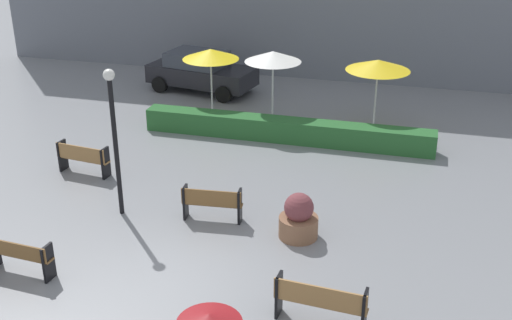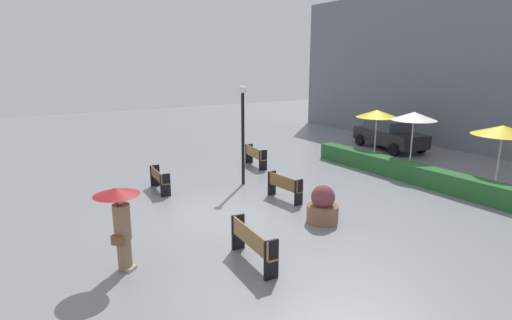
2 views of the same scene
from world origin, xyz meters
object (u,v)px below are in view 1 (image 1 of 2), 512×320
Objects in this scene: bench_near_right at (320,301)px; bench_far_left at (83,157)px; bench_mid_center at (212,202)px; lamp_post at (114,128)px; patio_umbrella_yellow_far at (378,65)px; parked_car at (201,71)px; bench_near_left at (19,254)px; planter_pot at (299,219)px; patio_umbrella_white at (273,57)px; patio_umbrella_yellow at (211,54)px.

bench_far_left is (-7.71, 4.94, -0.02)m from bench_near_right.
bench_far_left reaches higher than bench_mid_center.
lamp_post is 1.57× the size of patio_umbrella_yellow_far.
parked_car is (-7.06, 13.18, 0.27)m from bench_near_right.
bench_near_left is 6.27m from planter_pot.
lamp_post is at bearing 151.26° from bench_near_right.
parked_car reaches higher than bench_mid_center.
bench_near_left is 0.35× the size of parked_car.
bench_mid_center is 0.94× the size of bench_far_left.
bench_near_right is 1.60× the size of planter_pot.
patio_umbrella_yellow_far is 7.61m from parked_car.
patio_umbrella_white is 1.07× the size of patio_umbrella_yellow_far.
bench_near_left is 0.96× the size of bench_far_left.
patio_umbrella_yellow_far is (5.62, 7.60, -0.10)m from lamp_post.
bench_far_left reaches higher than bench_near_left.
patio_umbrella_yellow reaches higher than parked_car.
patio_umbrella_white is at bearing -39.27° from parked_car.
patio_umbrella_white is 0.58× the size of parked_car.
parked_car is (-1.36, 2.65, -1.44)m from patio_umbrella_yellow.
lamp_post is at bearing -81.93° from parked_car.
planter_pot is (5.45, 3.09, -0.01)m from bench_near_left.
patio_umbrella_white reaches higher than parked_car.
bench_near_left is 13.17m from parked_car.
bench_mid_center is 7.13m from patio_umbrella_white.
lamp_post is at bearing -174.29° from bench_mid_center.
bench_near_left is 0.41× the size of lamp_post.
bench_near_right reaches higher than bench_mid_center.
patio_umbrella_white is at bearing -171.83° from patio_umbrella_yellow_far.
bench_mid_center is at bearing -19.99° from bench_far_left.
planter_pot is 8.93m from patio_umbrella_yellow.
bench_near_right is (3.27, -3.32, 0.03)m from bench_mid_center.
patio_umbrella_yellow_far is (1.04, 7.58, 1.75)m from planter_pot.
bench_mid_center is at bearing -88.81° from patio_umbrella_white.
bench_near_right is 9.15m from bench_far_left.
bench_mid_center is at bearing -113.89° from patio_umbrella_yellow_far.
bench_mid_center is 7.80m from patio_umbrella_yellow.
bench_near_left is 12.61m from patio_umbrella_yellow_far.
patio_umbrella_yellow reaches higher than patio_umbrella_yellow_far.
patio_umbrella_yellow is at bearing 108.62° from bench_mid_center.
bench_far_left is at bearing 160.01° from bench_mid_center.
bench_near_left is 0.64× the size of patio_umbrella_yellow.
patio_umbrella_white is (4.29, 5.26, 1.88)m from bench_far_left.
bench_near_left is at bearing -121.33° from patio_umbrella_yellow_far.
bench_far_left is at bearing -94.50° from parked_car.
planter_pot reaches higher than bench_mid_center.
bench_far_left is at bearing 103.75° from bench_near_left.
bench_near_right is at bearing -0.17° from bench_near_left.
planter_pot is 11.73m from parked_car.
lamp_post reaches higher than bench_near_right.
bench_near_left is 0.86× the size of bench_near_right.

